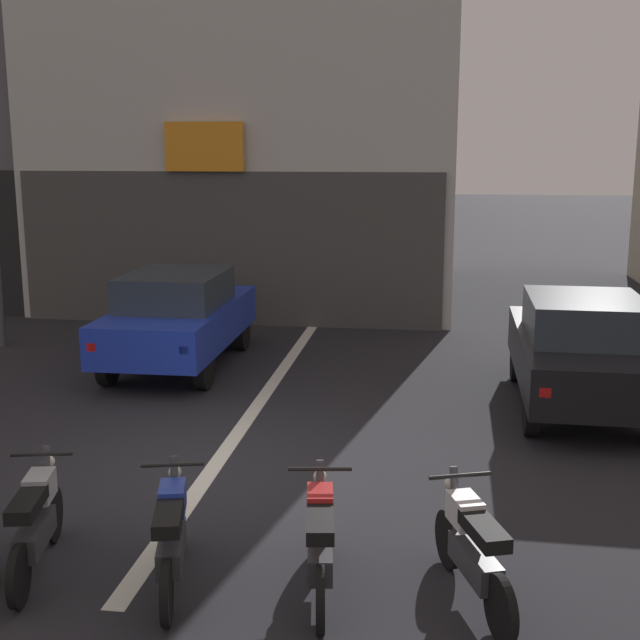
{
  "coord_description": "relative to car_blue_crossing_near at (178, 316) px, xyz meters",
  "views": [
    {
      "loc": [
        2.5,
        -8.73,
        3.66
      ],
      "look_at": [
        0.99,
        2.0,
        1.4
      ],
      "focal_mm": 46.21,
      "sensor_mm": 36.0,
      "label": 1
    }
  ],
  "objects": [
    {
      "name": "motorcycle_red_row_centre",
      "position": [
        3.39,
        -6.88,
        -0.43
      ],
      "size": [
        0.55,
        1.66,
        0.98
      ],
      "color": "black",
      "rests_on": "ground"
    },
    {
      "name": "ground_plane",
      "position": [
        1.77,
        -4.44,
        -0.89
      ],
      "size": [
        120.0,
        120.0,
        0.0
      ],
      "primitive_type": "plane",
      "color": "#232328"
    },
    {
      "name": "motorcycle_blue_row_left_mid",
      "position": [
        2.13,
        -6.96,
        -0.43
      ],
      "size": [
        0.58,
        1.64,
        0.98
      ],
      "color": "black",
      "rests_on": "ground"
    },
    {
      "name": "motorcycle_white_row_right_mid",
      "position": [
        4.65,
        -6.85,
        -0.43
      ],
      "size": [
        0.69,
        1.6,
        0.98
      ],
      "color": "black",
      "rests_on": "ground"
    },
    {
      "name": "motorcycle_silver_row_leftmost",
      "position": [
        0.87,
        -6.88,
        -0.43
      ],
      "size": [
        0.56,
        1.65,
        0.98
      ],
      "color": "black",
      "rests_on": "ground"
    },
    {
      "name": "lane_centre_line",
      "position": [
        1.77,
        1.56,
        -0.88
      ],
      "size": [
        0.2,
        18.0,
        0.01
      ],
      "primitive_type": "cube",
      "color": "silver",
      "rests_on": "ground"
    },
    {
      "name": "car_black_parked_kerbside",
      "position": [
        6.37,
        -1.44,
        0.0
      ],
      "size": [
        1.84,
        4.13,
        1.64
      ],
      "color": "black",
      "rests_on": "ground"
    },
    {
      "name": "car_blue_crossing_near",
      "position": [
        0.0,
        0.0,
        0.0
      ],
      "size": [
        1.78,
        4.11,
        1.64
      ],
      "color": "black",
      "rests_on": "ground"
    },
    {
      "name": "building_mid_block",
      "position": [
        -0.02,
        7.81,
        4.89
      ],
      "size": [
        9.31,
        8.74,
        11.58
      ],
      "color": "silver",
      "rests_on": "ground"
    }
  ]
}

